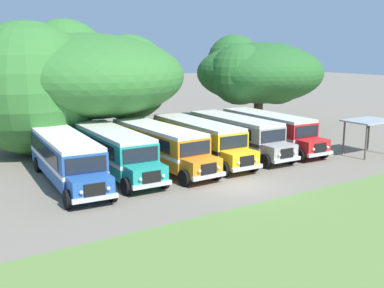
{
  "coord_description": "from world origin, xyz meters",
  "views": [
    {
      "loc": [
        -16.83,
        -20.5,
        8.05
      ],
      "look_at": [
        0.0,
        5.51,
        1.6
      ],
      "focal_mm": 42.98,
      "sensor_mm": 36.0,
      "label": 1
    }
  ],
  "objects_px": {
    "parked_bus_slot_2": "(160,144)",
    "parked_bus_slot_0": "(67,157)",
    "parked_bus_slot_3": "(199,138)",
    "broad_shade_tree": "(76,77)",
    "parked_bus_slot_1": "(113,149)",
    "secondary_tree": "(257,72)",
    "waiting_shelter": "(368,123)",
    "parked_bus_slot_5": "(269,129)",
    "parked_bus_slot_4": "(236,133)"
  },
  "relations": [
    {
      "from": "parked_bus_slot_3",
      "to": "waiting_shelter",
      "type": "bearing_deg",
      "value": 65.01
    },
    {
      "from": "parked_bus_slot_2",
      "to": "parked_bus_slot_0",
      "type": "bearing_deg",
      "value": -89.34
    },
    {
      "from": "parked_bus_slot_1",
      "to": "parked_bus_slot_3",
      "type": "distance_m",
      "value": 6.78
    },
    {
      "from": "secondary_tree",
      "to": "waiting_shelter",
      "type": "height_order",
      "value": "secondary_tree"
    },
    {
      "from": "parked_bus_slot_5",
      "to": "parked_bus_slot_0",
      "type": "bearing_deg",
      "value": -85.17
    },
    {
      "from": "parked_bus_slot_4",
      "to": "parked_bus_slot_0",
      "type": "bearing_deg",
      "value": -85.54
    },
    {
      "from": "parked_bus_slot_0",
      "to": "waiting_shelter",
      "type": "xyz_separation_m",
      "value": [
        21.77,
        -5.26,
        0.87
      ]
    },
    {
      "from": "parked_bus_slot_4",
      "to": "parked_bus_slot_5",
      "type": "xyz_separation_m",
      "value": [
        3.37,
        -0.04,
        0.0
      ]
    },
    {
      "from": "parked_bus_slot_1",
      "to": "broad_shade_tree",
      "type": "relative_size",
      "value": 0.58
    },
    {
      "from": "parked_bus_slot_3",
      "to": "secondary_tree",
      "type": "relative_size",
      "value": 0.8
    },
    {
      "from": "parked_bus_slot_4",
      "to": "waiting_shelter",
      "type": "relative_size",
      "value": 3.02
    },
    {
      "from": "parked_bus_slot_1",
      "to": "secondary_tree",
      "type": "xyz_separation_m",
      "value": [
        19.83,
        8.79,
        4.12
      ]
    },
    {
      "from": "parked_bus_slot_3",
      "to": "broad_shade_tree",
      "type": "xyz_separation_m",
      "value": [
        -5.52,
        10.32,
        4.12
      ]
    },
    {
      "from": "parked_bus_slot_3",
      "to": "secondary_tree",
      "type": "height_order",
      "value": "secondary_tree"
    },
    {
      "from": "secondary_tree",
      "to": "parked_bus_slot_3",
      "type": "bearing_deg",
      "value": -146.12
    },
    {
      "from": "parked_bus_slot_2",
      "to": "waiting_shelter",
      "type": "bearing_deg",
      "value": 68.53
    },
    {
      "from": "parked_bus_slot_0",
      "to": "secondary_tree",
      "type": "relative_size",
      "value": 0.81
    },
    {
      "from": "waiting_shelter",
      "to": "parked_bus_slot_4",
      "type": "bearing_deg",
      "value": 143.28
    },
    {
      "from": "parked_bus_slot_2",
      "to": "waiting_shelter",
      "type": "height_order",
      "value": "parked_bus_slot_2"
    },
    {
      "from": "parked_bus_slot_1",
      "to": "waiting_shelter",
      "type": "relative_size",
      "value": 3.02
    },
    {
      "from": "parked_bus_slot_0",
      "to": "waiting_shelter",
      "type": "relative_size",
      "value": 3.04
    },
    {
      "from": "parked_bus_slot_4",
      "to": "parked_bus_slot_5",
      "type": "height_order",
      "value": "same"
    },
    {
      "from": "parked_bus_slot_2",
      "to": "parked_bus_slot_4",
      "type": "distance_m",
      "value": 7.13
    },
    {
      "from": "parked_bus_slot_1",
      "to": "parked_bus_slot_2",
      "type": "relative_size",
      "value": 1.0
    },
    {
      "from": "parked_bus_slot_0",
      "to": "parked_bus_slot_4",
      "type": "xyz_separation_m",
      "value": [
        13.71,
        0.75,
        0.0
      ]
    },
    {
      "from": "secondary_tree",
      "to": "parked_bus_slot_1",
      "type": "bearing_deg",
      "value": -156.1
    },
    {
      "from": "broad_shade_tree",
      "to": "waiting_shelter",
      "type": "bearing_deg",
      "value": -43.09
    },
    {
      "from": "parked_bus_slot_1",
      "to": "secondary_tree",
      "type": "relative_size",
      "value": 0.8
    },
    {
      "from": "parked_bus_slot_1",
      "to": "parked_bus_slot_5",
      "type": "bearing_deg",
      "value": 92.74
    },
    {
      "from": "parked_bus_slot_4",
      "to": "parked_bus_slot_2",
      "type": "bearing_deg",
      "value": -84.64
    },
    {
      "from": "parked_bus_slot_3",
      "to": "secondary_tree",
      "type": "distance_m",
      "value": 16.25
    },
    {
      "from": "parked_bus_slot_2",
      "to": "secondary_tree",
      "type": "bearing_deg",
      "value": 117.25
    },
    {
      "from": "parked_bus_slot_0",
      "to": "parked_bus_slot_2",
      "type": "xyz_separation_m",
      "value": [
        6.59,
        0.25,
        0.0
      ]
    },
    {
      "from": "waiting_shelter",
      "to": "parked_bus_slot_1",
      "type": "bearing_deg",
      "value": 162.64
    },
    {
      "from": "parked_bus_slot_5",
      "to": "broad_shade_tree",
      "type": "bearing_deg",
      "value": -126.55
    },
    {
      "from": "waiting_shelter",
      "to": "secondary_tree",
      "type": "bearing_deg",
      "value": 84.79
    },
    {
      "from": "parked_bus_slot_3",
      "to": "broad_shade_tree",
      "type": "bearing_deg",
      "value": -150.51
    },
    {
      "from": "parked_bus_slot_3",
      "to": "secondary_tree",
      "type": "xyz_separation_m",
      "value": [
        13.05,
        8.76,
        4.12
      ]
    },
    {
      "from": "parked_bus_slot_2",
      "to": "secondary_tree",
      "type": "distance_m",
      "value": 19.27
    },
    {
      "from": "parked_bus_slot_0",
      "to": "waiting_shelter",
      "type": "bearing_deg",
      "value": 80.79
    },
    {
      "from": "parked_bus_slot_1",
      "to": "parked_bus_slot_3",
      "type": "height_order",
      "value": "same"
    },
    {
      "from": "parked_bus_slot_5",
      "to": "broad_shade_tree",
      "type": "height_order",
      "value": "broad_shade_tree"
    },
    {
      "from": "parked_bus_slot_3",
      "to": "parked_bus_slot_5",
      "type": "bearing_deg",
      "value": 92.72
    },
    {
      "from": "parked_bus_slot_3",
      "to": "broad_shade_tree",
      "type": "distance_m",
      "value": 12.41
    },
    {
      "from": "parked_bus_slot_1",
      "to": "secondary_tree",
      "type": "distance_m",
      "value": 22.08
    },
    {
      "from": "parked_bus_slot_0",
      "to": "parked_bus_slot_1",
      "type": "xyz_separation_m",
      "value": [
        3.27,
        0.52,
        0.0
      ]
    },
    {
      "from": "parked_bus_slot_0",
      "to": "broad_shade_tree",
      "type": "distance_m",
      "value": 12.47
    },
    {
      "from": "secondary_tree",
      "to": "broad_shade_tree",
      "type": "bearing_deg",
      "value": 175.21
    },
    {
      "from": "parked_bus_slot_2",
      "to": "broad_shade_tree",
      "type": "distance_m",
      "value": 11.58
    },
    {
      "from": "parked_bus_slot_0",
      "to": "secondary_tree",
      "type": "height_order",
      "value": "secondary_tree"
    }
  ]
}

